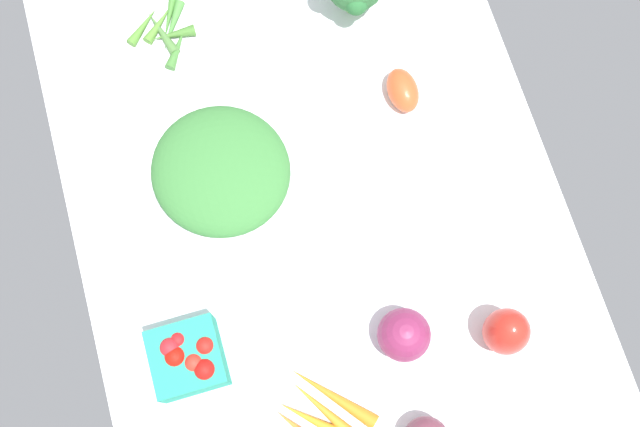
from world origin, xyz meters
TOP-DOWN VIEW (x-y plane):
  - tablecloth at (0.00, 0.00)cm, footprint 104.00×76.00cm
  - bell_pepper_red at (-25.39, -20.78)cm, footprint 7.24×7.24cm
  - leafy_greens_clump at (10.54, 13.02)cm, footprint 30.33×30.17cm
  - red_onion_near_basket at (-21.63, -6.51)cm, footprint 7.95×7.95cm
  - okra_pile at (38.15, 16.02)cm, footprint 13.48×11.54cm
  - roma_tomato at (16.04, -18.54)cm, footprint 7.77×5.06cm
  - carrot_bunch at (-30.42, 9.08)cm, footprint 18.36×16.85cm
  - berry_basket at (-16.10, 24.62)cm, footprint 10.12×10.12cm

SIDE VIEW (x-z plane):
  - tablecloth at x=0.00cm, z-range 0.00..2.00cm
  - okra_pile at x=38.15cm, z-range 1.88..3.86cm
  - carrot_bunch at x=-30.42cm, z-range 1.89..4.46cm
  - roma_tomato at x=16.04cm, z-range 2.00..6.86cm
  - leafy_greens_clump at x=10.54cm, z-range 2.00..8.96cm
  - berry_basket at x=-16.10cm, z-range 1.98..9.80cm
  - red_onion_near_basket at x=-21.63cm, z-range 2.00..9.95cm
  - bell_pepper_red at x=-25.39cm, z-range 2.00..11.98cm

